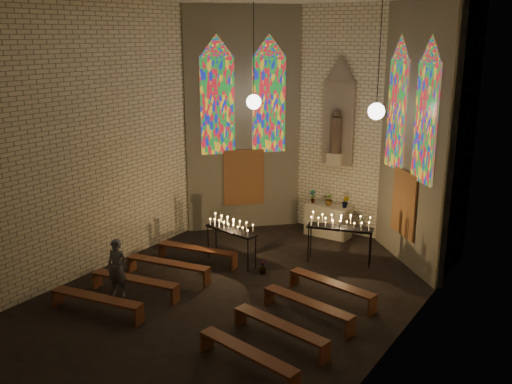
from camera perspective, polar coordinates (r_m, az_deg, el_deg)
floor at (r=13.82m, az=-3.02°, el=-10.84°), size 12.00×12.00×0.00m
room at (r=15.41m, az=4.22°, el=6.48°), size 8.22×12.43×7.00m
altar at (r=17.98m, az=7.24°, el=-2.83°), size 1.40×0.60×1.00m
flower_vase_left at (r=17.97m, az=5.68°, el=-0.43°), size 0.26×0.21×0.42m
flower_vase_center at (r=17.76m, az=7.35°, el=-0.71°), size 0.37×0.33×0.40m
flower_vase_right at (r=17.57m, az=8.94°, el=-0.98°), size 0.22×0.19×0.38m
aisle_flower_pot at (r=15.20m, az=0.68°, el=-7.52°), size 0.22×0.22×0.36m
votive_stand_left at (r=15.60m, az=-2.51°, el=-3.55°), size 1.68×0.65×1.21m
votive_stand_right at (r=15.70m, az=8.42°, el=-3.24°), size 1.84×0.89×1.31m
pew_left_0 at (r=15.89m, az=-5.89°, el=-5.84°), size 2.34×0.71×0.45m
pew_right_0 at (r=13.87m, az=7.57°, el=-9.21°), size 2.34×0.71×0.45m
pew_left_1 at (r=15.05m, az=-8.78°, el=-7.21°), size 2.34×0.71×0.45m
pew_right_1 at (r=12.90m, az=5.21°, el=-11.14°), size 2.34×0.71×0.45m
pew_left_2 at (r=14.26m, az=-12.01°, el=-8.71°), size 2.34×0.71×0.45m
pew_right_2 at (r=11.97m, az=2.42°, el=-13.34°), size 2.34×0.71×0.45m
pew_left_3 at (r=13.53m, az=-15.64°, el=-10.35°), size 2.34×0.71×0.45m
pew_right_3 at (r=11.09m, az=-0.87°, el=-15.87°), size 2.34×0.71×0.45m
visitor at (r=14.18m, az=-13.72°, el=-7.40°), size 0.59×0.46×1.44m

